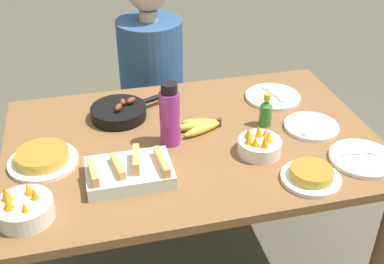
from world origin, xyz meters
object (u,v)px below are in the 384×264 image
banana_bunch (201,126)px  fruit_bowl_citrus (24,208)px  person_figure (153,104)px  frittata_plate_side (43,158)px  empty_plate_far_left (273,97)px  frittata_plate_center (311,175)px  empty_plate_near_front (362,158)px  skillet (120,112)px  water_bottle (170,116)px  fruit_bowl_mango (259,144)px  empty_plate_far_right (311,127)px  melon_tray (129,172)px  hot_sauce_bottle (266,112)px

banana_bunch → fruit_bowl_citrus: bearing=-150.8°
person_figure → frittata_plate_side: bearing=-124.4°
frittata_plate_side → empty_plate_far_left: size_ratio=1.02×
frittata_plate_center → person_figure: 1.20m
frittata_plate_center → empty_plate_near_front: 0.25m
skillet → water_bottle: size_ratio=1.46×
banana_bunch → skillet: skillet is taller
banana_bunch → fruit_bowl_mango: fruit_bowl_mango is taller
banana_bunch → frittata_plate_side: 0.63m
frittata_plate_side → person_figure: person_figure is taller
empty_plate_far_right → fruit_bowl_citrus: bearing=-166.1°
fruit_bowl_citrus → water_bottle: size_ratio=0.70×
fruit_bowl_citrus → frittata_plate_center: bearing=-2.3°
frittata_plate_side → fruit_bowl_citrus: 0.29m
frittata_plate_side → fruit_bowl_citrus: fruit_bowl_citrus is taller
empty_plate_near_front → empty_plate_far_left: (-0.14, 0.53, 0.00)m
banana_bunch → frittata_plate_side: size_ratio=0.80×
melon_tray → skillet: 0.43m
person_figure → fruit_bowl_mango: bearing=-73.8°
empty_plate_near_front → fruit_bowl_citrus: fruit_bowl_citrus is taller
fruit_bowl_mango → person_figure: (-0.26, 0.90, -0.28)m
banana_bunch → water_bottle: 0.19m
empty_plate_near_front → frittata_plate_center: bearing=-165.0°
empty_plate_near_front → person_figure: (-0.62, 1.04, -0.25)m
skillet → fruit_bowl_citrus: bearing=-145.2°
frittata_plate_center → fruit_bowl_mango: bearing=120.3°
skillet → fruit_bowl_citrus: (-0.36, -0.55, 0.01)m
hot_sauce_bottle → empty_plate_far_right: bearing=-22.3°
melon_tray → fruit_bowl_mango: fruit_bowl_mango is taller
frittata_plate_center → empty_plate_far_left: 0.60m
empty_plate_near_front → water_bottle: bearing=156.7°
empty_plate_near_front → fruit_bowl_citrus: (-1.20, -0.02, 0.03)m
melon_tray → empty_plate_far_left: (0.71, 0.43, -0.02)m
empty_plate_far_left → fruit_bowl_citrus: 1.19m
fruit_bowl_citrus → person_figure: 1.24m
melon_tray → fruit_bowl_mango: 0.50m
frittata_plate_side → water_bottle: water_bottle is taller
empty_plate_far_left → fruit_bowl_citrus: fruit_bowl_citrus is taller
skillet → empty_plate_far_left: skillet is taller
fruit_bowl_mango → person_figure: person_figure is taller
fruit_bowl_citrus → water_bottle: 0.62m
fruit_bowl_mango → person_figure: 0.98m
frittata_plate_center → fruit_bowl_mango: 0.23m
banana_bunch → frittata_plate_center: frittata_plate_center is taller
melon_tray → fruit_bowl_citrus: size_ratio=1.65×
melon_tray → empty_plate_far_right: 0.78m
melon_tray → empty_plate_near_front: (0.85, -0.10, -0.02)m
fruit_bowl_mango → person_figure: size_ratio=0.13×
hot_sauce_bottle → empty_plate_far_left: bearing=60.2°
melon_tray → person_figure: size_ratio=0.24×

